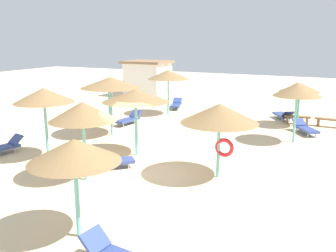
% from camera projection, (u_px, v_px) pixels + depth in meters
% --- Properties ---
extents(ground_plane, '(80.00, 80.00, 0.00)m').
position_uv_depth(ground_plane, '(133.00, 173.00, 14.18)').
color(ground_plane, beige).
extents(parasol_0, '(2.46, 2.46, 3.00)m').
position_uv_depth(parasol_0, '(44.00, 95.00, 15.36)').
color(parasol_0, '#6BC6BC').
rests_on(parasol_0, ground).
extents(parasol_1, '(2.31, 2.31, 2.61)m').
position_uv_depth(parasol_1, '(74.00, 151.00, 9.17)').
color(parasol_1, '#6BC6BC').
rests_on(parasol_1, ground).
extents(parasol_2, '(2.72, 2.72, 2.96)m').
position_uv_depth(parasol_2, '(168.00, 75.00, 24.44)').
color(parasol_2, '#6BC6BC').
rests_on(parasol_2, ground).
extents(parasol_3, '(2.83, 2.83, 2.90)m').
position_uv_depth(parasol_3, '(136.00, 96.00, 15.74)').
color(parasol_3, '#6BC6BC').
rests_on(parasol_3, ground).
extents(parasol_4, '(2.35, 2.35, 2.56)m').
position_uv_depth(parasol_4, '(108.00, 84.00, 22.56)').
color(parasol_4, '#6BC6BC').
rests_on(parasol_4, ground).
extents(parasol_5, '(2.29, 2.29, 2.51)m').
position_uv_depth(parasol_5, '(300.00, 87.00, 21.23)').
color(parasol_5, '#6BC6BC').
rests_on(parasol_5, ground).
extents(parasol_6, '(2.28, 2.28, 2.94)m').
position_uv_depth(parasol_6, '(297.00, 89.00, 17.78)').
color(parasol_6, '#6BC6BC').
rests_on(parasol_6, ground).
extents(parasol_7, '(2.80, 2.80, 2.74)m').
position_uv_depth(parasol_7, '(220.00, 114.00, 13.27)').
color(parasol_7, '#6BC6BC').
rests_on(parasol_7, ground).
extents(parasol_8, '(3.04, 3.04, 3.06)m').
position_uv_depth(parasol_8, '(110.00, 83.00, 19.04)').
color(parasol_8, '#6BC6BC').
rests_on(parasol_8, ground).
extents(parasol_9, '(2.37, 2.37, 2.85)m').
position_uv_depth(parasol_9, '(83.00, 112.00, 12.99)').
color(parasol_9, '#6BC6BC').
rests_on(parasol_9, ground).
extents(lounger_0, '(1.05, 1.98, 0.72)m').
position_uv_depth(lounger_0, '(2.00, 147.00, 16.49)').
color(lounger_0, '#33478C').
rests_on(lounger_0, ground).
extents(lounger_2, '(1.17, 2.00, 0.68)m').
position_uv_depth(lounger_2, '(176.00, 104.00, 27.00)').
color(lounger_2, '#33478C').
rests_on(lounger_2, ground).
extents(lounger_3, '(1.79, 1.74, 0.79)m').
position_uv_depth(lounger_3, '(109.00, 161.00, 14.59)').
color(lounger_3, '#33478C').
rests_on(lounger_3, ground).
extents(lounger_4, '(0.88, 1.95, 0.73)m').
position_uv_depth(lounger_4, '(129.00, 119.00, 22.11)').
color(lounger_4, '#33478C').
rests_on(lounger_4, ground).
extents(lounger_5, '(1.55, 1.95, 0.70)m').
position_uv_depth(lounger_5, '(283.00, 115.00, 23.28)').
color(lounger_5, '#33478C').
rests_on(lounger_5, ground).
extents(lounger_6, '(1.62, 1.93, 0.64)m').
position_uv_depth(lounger_6, '(305.00, 128.00, 19.98)').
color(lounger_6, '#33478C').
rests_on(lounger_6, ground).
extents(bench_0, '(0.57, 1.54, 0.49)m').
position_uv_depth(bench_0, '(154.00, 100.00, 28.84)').
color(bench_0, brown).
rests_on(bench_0, ground).
extents(bench_1, '(1.52, 0.49, 0.49)m').
position_uv_depth(bench_1, '(329.00, 121.00, 21.44)').
color(bench_1, brown).
rests_on(bench_1, ground).
extents(bench_2, '(1.54, 0.60, 0.49)m').
position_uv_depth(bench_2, '(297.00, 118.00, 22.15)').
color(bench_2, brown).
rests_on(bench_2, ground).
extents(beach_cabana, '(3.72, 3.30, 3.05)m').
position_uv_depth(beach_cabana, '(148.00, 78.00, 32.59)').
color(beach_cabana, white).
rests_on(beach_cabana, ground).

